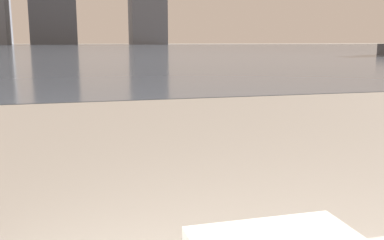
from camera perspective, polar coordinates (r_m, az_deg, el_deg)
The scene contains 1 object.
harbor_water at distance 61.84m, azimuth -14.35°, elevation 9.31°, with size 180.00×110.00×0.01m.
Camera 1 is at (-0.45, 0.17, 0.95)m, focal length 40.00 mm.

